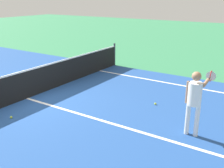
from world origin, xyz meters
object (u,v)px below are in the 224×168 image
(tennis_ball_near_net, at_px, (11,117))
(net, at_px, (26,84))
(tennis_ball_mid_court, at_px, (155,104))
(player_near, at_px, (195,97))

(tennis_ball_near_net, bearing_deg, net, 34.02)
(tennis_ball_near_net, xyz_separation_m, tennis_ball_mid_court, (3.09, -2.93, 0.00))
(player_near, distance_m, tennis_ball_mid_court, 2.19)
(tennis_ball_mid_court, bearing_deg, tennis_ball_near_net, 136.57)
(tennis_ball_near_net, relative_size, tennis_ball_mid_court, 1.00)
(net, distance_m, tennis_ball_near_net, 1.59)
(net, distance_m, player_near, 5.36)
(tennis_ball_near_net, height_order, tennis_ball_mid_court, same)
(net, relative_size, tennis_ball_mid_court, 163.26)
(net, bearing_deg, tennis_ball_mid_court, -64.16)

